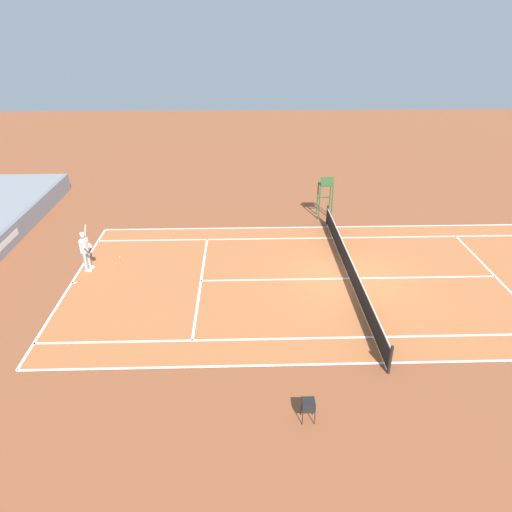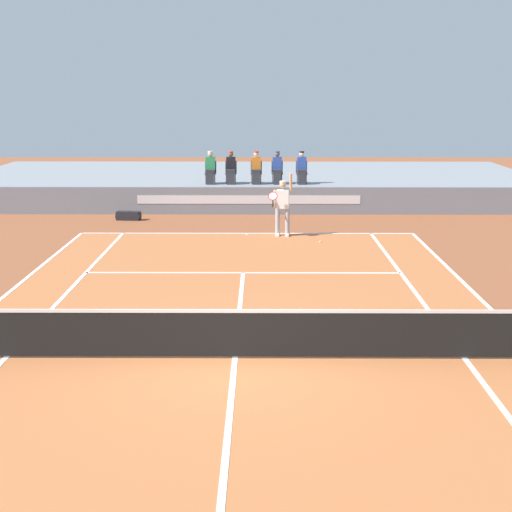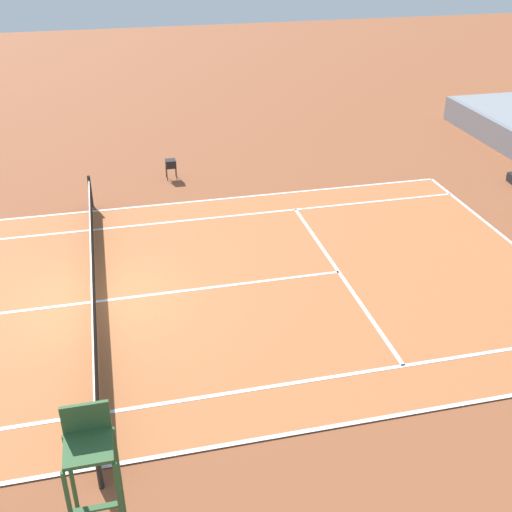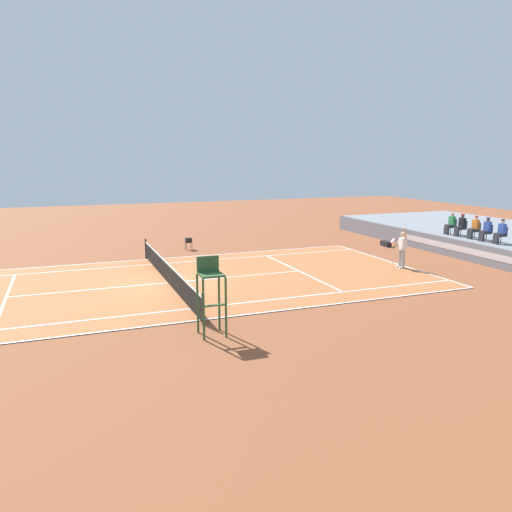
% 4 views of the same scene
% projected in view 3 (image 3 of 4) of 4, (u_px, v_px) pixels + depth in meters
% --- Properties ---
extents(ground_plane, '(80.00, 80.00, 0.00)m').
position_uv_depth(ground_plane, '(96.00, 302.00, 16.06)').
color(ground_plane, brown).
extents(court, '(11.08, 23.88, 0.03)m').
position_uv_depth(court, '(96.00, 302.00, 16.05)').
color(court, '#B76638').
rests_on(court, ground).
extents(net, '(11.98, 0.10, 1.07)m').
position_uv_depth(net, '(93.00, 285.00, 15.81)').
color(net, black).
rests_on(net, ground).
extents(umpire_chair, '(0.77, 0.77, 2.44)m').
position_uv_depth(umpire_chair, '(91.00, 463.00, 9.44)').
color(umpire_chair, '#2D562D').
rests_on(umpire_chair, ground).
extents(ball_hopper, '(0.36, 0.36, 0.70)m').
position_uv_depth(ball_hopper, '(171.00, 163.00, 22.97)').
color(ball_hopper, black).
rests_on(ball_hopper, ground).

